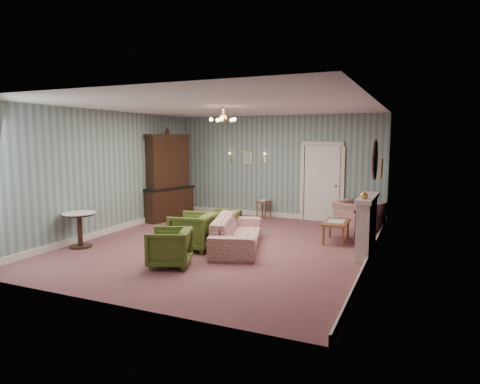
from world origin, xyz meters
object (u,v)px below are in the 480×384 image
at_px(dresser, 168,175).
at_px(olive_chair_b, 193,229).
at_px(fireplace, 367,226).
at_px(coffee_table, 336,232).
at_px(sofa_chintz, 237,227).
at_px(olive_chair_c, 225,222).
at_px(pedestal_table, 80,230).
at_px(olive_chair_a, 169,246).
at_px(wingback_chair, 359,211).
at_px(side_table_black, 365,224).

bearing_deg(dresser, olive_chair_b, -31.59).
relative_size(fireplace, coffee_table, 1.54).
bearing_deg(sofa_chintz, olive_chair_c, 21.88).
bearing_deg(olive_chair_b, pedestal_table, -75.59).
bearing_deg(olive_chair_a, olive_chair_b, 168.50).
height_order(olive_chair_c, sofa_chintz, sofa_chintz).
bearing_deg(olive_chair_a, fireplace, 103.23).
xyz_separation_m(fireplace, pedestal_table, (-5.51, -1.76, -0.21)).
height_order(sofa_chintz, pedestal_table, sofa_chintz).
distance_m(olive_chair_a, sofa_chintz, 1.72).
distance_m(olive_chair_c, dresser, 2.75).
xyz_separation_m(olive_chair_c, fireplace, (3.20, -0.35, 0.24)).
bearing_deg(dresser, olive_chair_c, -10.58).
distance_m(dresser, pedestal_table, 3.42).
xyz_separation_m(dresser, coffee_table, (4.78, -0.72, -1.02)).
height_order(sofa_chintz, dresser, dresser).
distance_m(olive_chair_a, fireplace, 3.75).
bearing_deg(wingback_chair, fireplace, 124.55).
height_order(wingback_chair, coffee_table, wingback_chair).
relative_size(olive_chair_b, coffee_table, 0.90).
height_order(coffee_table, pedestal_table, pedestal_table).
bearing_deg(pedestal_table, coffee_table, 28.40).
relative_size(olive_chair_a, olive_chair_b, 0.90).
height_order(olive_chair_a, pedestal_table, pedestal_table).
relative_size(olive_chair_c, side_table_black, 1.10).
height_order(wingback_chair, fireplace, fireplace).
distance_m(dresser, side_table_black, 5.38).
bearing_deg(olive_chair_a, side_table_black, 120.74).
xyz_separation_m(olive_chair_c, side_table_black, (2.99, 1.21, -0.03)).
bearing_deg(sofa_chintz, olive_chair_a, 142.33).
relative_size(olive_chair_b, olive_chair_c, 1.21).
height_order(olive_chair_b, side_table_black, olive_chair_b).
height_order(olive_chair_c, pedestal_table, pedestal_table).
bearing_deg(coffee_table, wingback_chair, 80.66).
relative_size(olive_chair_c, wingback_chair, 0.64).
distance_m(olive_chair_c, pedestal_table, 3.13).
bearing_deg(olive_chair_b, side_table_black, 123.28).
height_order(olive_chair_c, fireplace, fireplace).
distance_m(sofa_chintz, coffee_table, 2.22).
bearing_deg(olive_chair_c, dresser, -127.83).
bearing_deg(side_table_black, sofa_chintz, -138.15).
xyz_separation_m(olive_chair_c, coffee_table, (2.47, 0.47, -0.11)).
xyz_separation_m(sofa_chintz, fireplace, (2.50, 0.50, 0.14)).
bearing_deg(olive_chair_a, pedestal_table, -119.28).
bearing_deg(dresser, fireplace, 1.07).
xyz_separation_m(dresser, side_table_black, (5.30, 0.02, -0.95)).
distance_m(olive_chair_a, olive_chair_c, 2.47).
bearing_deg(olive_chair_c, wingback_chair, 116.27).
height_order(dresser, coffee_table, dresser).
height_order(olive_chair_c, dresser, dresser).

